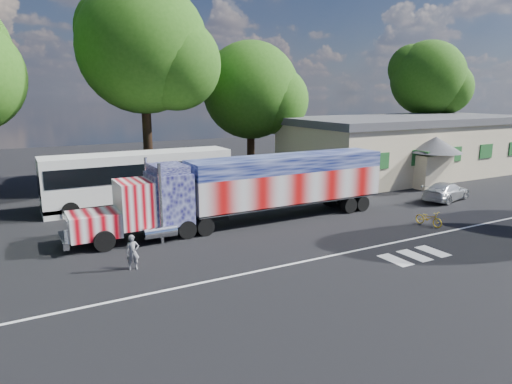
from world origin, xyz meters
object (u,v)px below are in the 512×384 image
bicycle (429,218)px  tree_n_mid (145,49)px  woman (133,252)px  tree_far_ne (429,79)px  parked_car (446,191)px  semi_truck (253,187)px  coach_bus (140,178)px  tree_ne_a (252,91)px

bicycle → tree_n_mid: (-10.62, 17.65, 10.03)m
woman → bicycle: (16.09, -1.44, -0.32)m
tree_far_ne → bicycle: bearing=-137.7°
woman → parked_car: bearing=12.7°
bicycle → tree_far_ne: tree_far_ne is taller
semi_truck → bicycle: bearing=-32.8°
semi_truck → coach_bus: 8.45m
woman → tree_ne_a: tree_ne_a is taller
semi_truck → tree_ne_a: (7.71, 14.49, 5.40)m
parked_car → bicycle: parked_car is taller
tree_n_mid → parked_car: bearing=-39.9°
woman → tree_n_mid: (5.47, 16.21, 9.71)m
semi_truck → tree_far_ne: 31.30m
coach_bus → parked_car: (18.88, -8.65, -1.18)m
woman → bicycle: bearing=1.6°
bicycle → tree_ne_a: bearing=80.7°
tree_n_mid → bicycle: bearing=-59.0°
semi_truck → parked_car: size_ratio=4.30×
parked_car → tree_far_ne: size_ratio=0.34×
coach_bus → bicycle: 17.93m
bicycle → tree_ne_a: 21.03m
parked_car → woman: 22.21m
tree_ne_a → tree_n_mid: bearing=-167.9°
semi_truck → woman: (-7.83, -3.89, -1.30)m
parked_car → tree_far_ne: tree_far_ne is taller
tree_n_mid → tree_ne_a: 10.73m
tree_far_ne → tree_ne_a: (-20.19, 1.96, -1.28)m
tree_far_ne → semi_truck: bearing=-155.8°
bicycle → tree_far_ne: (19.64, 17.86, 8.31)m
parked_car → tree_n_mid: 23.79m
woman → tree_ne_a: bearing=56.5°
coach_bus → parked_car: size_ratio=2.76×
semi_truck → woman: semi_truck is taller
semi_truck → woman: bearing=-153.6°
tree_far_ne → parked_car: bearing=-134.0°
semi_truck → bicycle: semi_truck is taller
woman → tree_n_mid: 19.67m
coach_bus → tree_far_ne: size_ratio=0.95×
semi_truck → bicycle: (8.26, -5.33, -1.63)m
parked_car → tree_n_mid: tree_n_mid is taller
parked_car → tree_n_mid: size_ratio=0.28×
coach_bus → woman: coach_bus is taller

